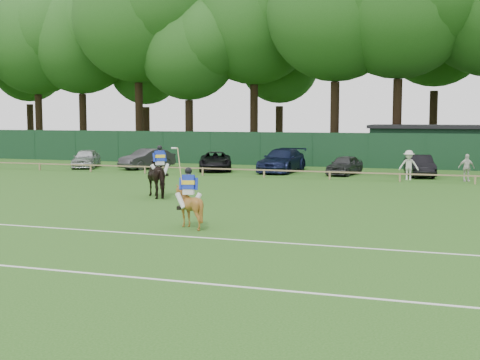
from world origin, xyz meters
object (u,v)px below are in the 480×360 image
at_px(spectator_left, 409,165).
at_px(suv_black, 215,161).
at_px(hatch_grey, 345,165).
at_px(estate_black, 420,166).
at_px(sedan_grey, 147,159).
at_px(sedan_navy, 282,160).
at_px(horse_chestnut, 189,207).
at_px(utility_shed, 428,145).
at_px(spectator_mid, 466,168).
at_px(horse_dark, 160,177).
at_px(sedan_silver, 86,158).

bearing_deg(spectator_left, suv_black, 166.76).
bearing_deg(hatch_grey, estate_black, 15.56).
distance_m(sedan_grey, estate_black, 18.47).
relative_size(sedan_navy, hatch_grey, 1.46).
height_order(suv_black, sedan_navy, sedan_navy).
relative_size(horse_chestnut, utility_shed, 0.17).
relative_size(horse_chestnut, spectator_left, 0.83).
height_order(spectator_mid, utility_shed, utility_shed).
distance_m(sedan_grey, sedan_navy, 9.67).
distance_m(horse_dark, utility_shed, 24.98).
bearing_deg(sedan_grey, suv_black, 21.49).
xyz_separation_m(sedan_grey, utility_shed, (18.60, 8.54, 0.84)).
height_order(horse_chestnut, hatch_grey, horse_chestnut).
relative_size(sedan_navy, spectator_left, 3.07).
relative_size(sedan_silver, utility_shed, 0.47).
bearing_deg(horse_chestnut, spectator_left, -120.51).
relative_size(sedan_silver, sedan_navy, 0.75).
height_order(sedan_silver, utility_shed, utility_shed).
bearing_deg(sedan_navy, spectator_mid, -8.91).
relative_size(suv_black, spectator_mid, 2.91).
xyz_separation_m(sedan_navy, hatch_grey, (4.27, -0.67, -0.15)).
xyz_separation_m(horse_dark, sedan_silver, (-12.17, 13.25, -0.26)).
bearing_deg(horse_chestnut, sedan_navy, -96.63).
xyz_separation_m(estate_black, utility_shed, (0.13, 8.36, 0.88)).
relative_size(spectator_left, spectator_mid, 1.10).
bearing_deg(spectator_mid, hatch_grey, 146.21).
relative_size(sedan_navy, spectator_mid, 3.37).
relative_size(horse_dark, sedan_silver, 0.56).
distance_m(estate_black, utility_shed, 8.41).
xyz_separation_m(hatch_grey, spectator_mid, (7.22, -1.85, 0.17)).
xyz_separation_m(sedan_navy, utility_shed, (8.94, 8.05, 0.77)).
xyz_separation_m(horse_dark, sedan_grey, (-7.70, 13.93, -0.24)).
xyz_separation_m(sedan_grey, spectator_mid, (21.15, -2.04, 0.09)).
height_order(horse_dark, utility_shed, utility_shed).
distance_m(sedan_navy, spectator_left, 8.73).
xyz_separation_m(sedan_silver, suv_black, (9.58, 0.75, -0.04)).
distance_m(estate_black, spectator_left, 2.39).
distance_m(suv_black, hatch_grey, 8.82).
bearing_deg(spectator_left, sedan_grey, 169.71).
distance_m(suv_black, spectator_mid, 16.18).
height_order(horse_dark, sedan_silver, horse_dark).
bearing_deg(sedan_navy, sedan_silver, -171.81).
bearing_deg(spectator_left, horse_dark, -134.57).
bearing_deg(sedan_silver, hatch_grey, -19.40).
height_order(horse_dark, hatch_grey, horse_dark).
bearing_deg(spectator_left, utility_shed, 83.23).
bearing_deg(sedan_silver, sedan_navy, -16.23).
distance_m(estate_black, spectator_mid, 3.47).
distance_m(sedan_navy, utility_shed, 12.06).
bearing_deg(horse_dark, sedan_navy, -142.60).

